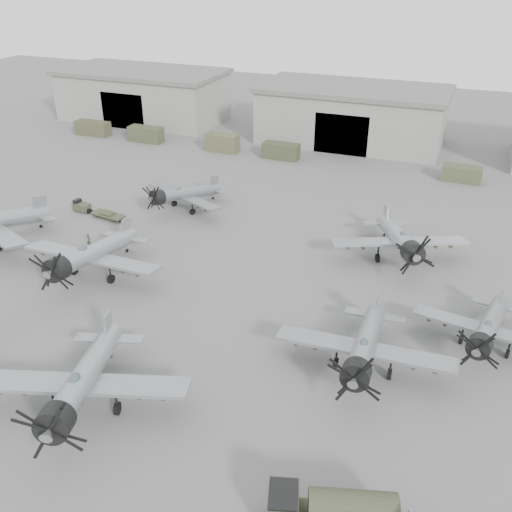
{
  "coord_description": "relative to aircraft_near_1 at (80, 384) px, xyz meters",
  "views": [
    {
      "loc": [
        18.66,
        -26.75,
        27.31
      ],
      "look_at": [
        1.82,
        16.01,
        2.5
      ],
      "focal_mm": 40.0,
      "sensor_mm": 36.0,
      "label": 1
    }
  ],
  "objects": [
    {
      "name": "hangar_center",
      "position": [
        2.34,
        66.39,
        1.81
      ],
      "size": [
        29.0,
        14.8,
        8.7
      ],
      "color": "gray",
      "rests_on": "ground"
    },
    {
      "name": "tug_trailer",
      "position": [
        -19.14,
        27.34,
        -2.02
      ],
      "size": [
        7.21,
        2.38,
        1.43
      ],
      "rotation": [
        0.0,
        0.0,
        -0.15
      ],
      "color": "#393D28",
      "rests_on": "ground"
    },
    {
      "name": "ground_crew",
      "position": [
        -14.31,
        20.19,
        -1.77
      ],
      "size": [
        0.57,
        0.68,
        1.57
      ],
      "primitive_type": "imported",
      "rotation": [
        0.0,
        0.0,
        1.98
      ],
      "color": "#373E28",
      "rests_on": "ground"
    },
    {
      "name": "hangar_left",
      "position": [
        -35.66,
        66.39,
        1.81
      ],
      "size": [
        29.0,
        14.8,
        8.7
      ],
      "color": "gray",
      "rests_on": "ground"
    },
    {
      "name": "aircraft_far_1",
      "position": [
        15.94,
        28.81,
        -0.14
      ],
      "size": [
        13.01,
        11.79,
        5.32
      ],
      "rotation": [
        0.0,
        0.0,
        0.41
      ],
      "color": "#9FA3A8",
      "rests_on": "ground"
    },
    {
      "name": "support_truck_0",
      "position": [
        -38.35,
        54.43,
        -1.43
      ],
      "size": [
        5.9,
        2.2,
        2.26
      ],
      "primitive_type": "cube",
      "color": "#41422B",
      "rests_on": "ground"
    },
    {
      "name": "aircraft_mid_1",
      "position": [
        -10.22,
        14.86,
        -0.04
      ],
      "size": [
        13.77,
        12.39,
        5.54
      ],
      "rotation": [
        0.0,
        0.0,
        -0.02
      ],
      "color": "#95989D",
      "rests_on": "ground"
    },
    {
      "name": "support_truck_5",
      "position": [
        20.13,
        54.43,
        -1.54
      ],
      "size": [
        5.07,
        2.2,
        2.04
      ],
      "primitive_type": "cube",
      "color": "#41452D",
      "rests_on": "ground"
    },
    {
      "name": "aircraft_mid_2",
      "position": [
        16.27,
        10.74,
        -0.2
      ],
      "size": [
        12.96,
        11.66,
        5.18
      ],
      "rotation": [
        0.0,
        0.0,
        0.05
      ],
      "color": "gray",
      "rests_on": "ground"
    },
    {
      "name": "aircraft_mid_3",
      "position": [
        24.39,
        16.83,
        -0.49
      ],
      "size": [
        11.48,
        10.34,
        4.56
      ],
      "rotation": [
        0.0,
        0.0,
        -0.17
      ],
      "color": "gray",
      "rests_on": "ground"
    },
    {
      "name": "support_truck_1",
      "position": [
        -28.19,
        54.43,
        -1.36
      ],
      "size": [
        5.56,
        2.2,
        2.39
      ],
      "primitive_type": "cube",
      "color": "#3C3F29",
      "rests_on": "ground"
    },
    {
      "name": "support_truck_2",
      "position": [
        -14.76,
        54.43,
        -1.25
      ],
      "size": [
        5.04,
        2.2,
        2.62
      ],
      "primitive_type": "cube",
      "color": "#4B4C31",
      "rests_on": "ground"
    },
    {
      "name": "fuel_tanker",
      "position": [
        17.46,
        -2.39,
        -1.01
      ],
      "size": [
        7.37,
        4.6,
        2.7
      ],
      "rotation": [
        0.0,
        0.0,
        0.29
      ],
      "color": "#353825",
      "rests_on": "ground"
    },
    {
      "name": "support_truck_3",
      "position": [
        -5.31,
        54.43,
        -1.42
      ],
      "size": [
        5.37,
        2.2,
        2.28
      ],
      "primitive_type": "cube",
      "color": "#393D27",
      "rests_on": "ground"
    },
    {
      "name": "aircraft_far_0",
      "position": [
        -9.82,
        32.14,
        -0.49
      ],
      "size": [
        11.18,
        10.13,
        4.56
      ],
      "rotation": [
        0.0,
        0.0,
        -0.4
      ],
      "color": "gray",
      "rests_on": "ground"
    },
    {
      "name": "aircraft_near_1",
      "position": [
        0.0,
        0.0,
        0.0
      ],
      "size": [
        14.04,
        12.64,
        5.63
      ],
      "rotation": [
        0.0,
        0.0,
        0.32
      ],
      "color": "#92959A",
      "rests_on": "ground"
    },
    {
      "name": "ground",
      "position": [
        2.34,
        4.43,
        -2.56
      ],
      "size": [
        220.0,
        220.0,
        0.0
      ],
      "primitive_type": "plane",
      "color": "#5F5F5D",
      "rests_on": "ground"
    }
  ]
}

